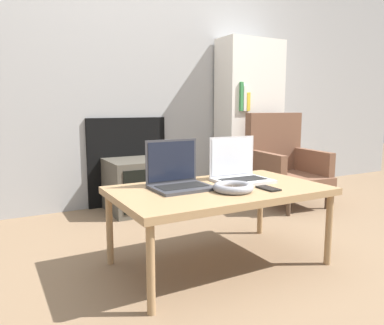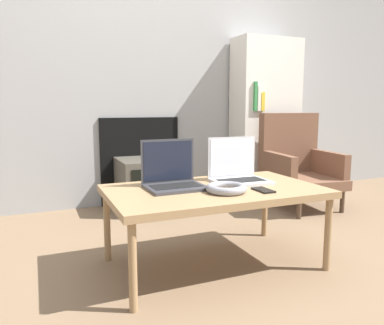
{
  "view_description": "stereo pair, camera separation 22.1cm",
  "coord_description": "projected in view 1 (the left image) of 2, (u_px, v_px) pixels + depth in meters",
  "views": [
    {
      "loc": [
        -1.05,
        -1.42,
        0.85
      ],
      "look_at": [
        0.0,
        0.5,
        0.52
      ],
      "focal_mm": 35.0,
      "sensor_mm": 36.0,
      "label": 1
    },
    {
      "loc": [
        -0.86,
        -1.51,
        0.85
      ],
      "look_at": [
        0.0,
        0.5,
        0.52
      ],
      "focal_mm": 35.0,
      "sensor_mm": 36.0,
      "label": 2
    }
  ],
  "objects": [
    {
      "name": "table",
      "position": [
        219.0,
        194.0,
        1.97
      ],
      "size": [
        1.11,
        0.65,
        0.42
      ],
      "color": "#9E7A51",
      "rests_on": "ground_plane"
    },
    {
      "name": "laptop_left",
      "position": [
        178.0,
        177.0,
        1.95
      ],
      "size": [
        0.3,
        0.24,
        0.25
      ],
      "rotation": [
        0.0,
        0.0,
        0.02
      ],
      "color": "#38383D",
      "rests_on": "table"
    },
    {
      "name": "wall_back",
      "position": [
        124.0,
        53.0,
        3.13
      ],
      "size": [
        7.0,
        0.08,
        2.6
      ],
      "color": "#999999",
      "rests_on": "ground_plane"
    },
    {
      "name": "armchair",
      "position": [
        282.0,
        160.0,
        3.27
      ],
      "size": [
        0.59,
        0.64,
        0.79
      ],
      "rotation": [
        0.0,
        0.0,
        -0.12
      ],
      "color": "brown",
      "rests_on": "ground_plane"
    },
    {
      "name": "tv",
      "position": [
        138.0,
        185.0,
        3.04
      ],
      "size": [
        0.48,
        0.46,
        0.42
      ],
      "color": "#4C473D",
      "rests_on": "ground_plane"
    },
    {
      "name": "bookshelf",
      "position": [
        249.0,
        118.0,
        3.59
      ],
      "size": [
        0.61,
        0.32,
        1.46
      ],
      "color": "silver",
      "rests_on": "ground_plane"
    },
    {
      "name": "ground_plane",
      "position": [
        241.0,
        278.0,
        1.86
      ],
      "size": [
        14.0,
        14.0,
        0.0
      ],
      "primitive_type": "plane",
      "color": "#7A6047"
    },
    {
      "name": "laptop_right",
      "position": [
        239.0,
        171.0,
        2.14
      ],
      "size": [
        0.31,
        0.25,
        0.25
      ],
      "rotation": [
        0.0,
        0.0,
        -0.02
      ],
      "color": "silver",
      "rests_on": "table"
    },
    {
      "name": "headphones",
      "position": [
        233.0,
        187.0,
        1.87
      ],
      "size": [
        0.2,
        0.2,
        0.04
      ],
      "color": "gray",
      "rests_on": "table"
    },
    {
      "name": "phone",
      "position": [
        268.0,
        188.0,
        1.92
      ],
      "size": [
        0.07,
        0.13,
        0.01
      ],
      "color": "black",
      "rests_on": "table"
    }
  ]
}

